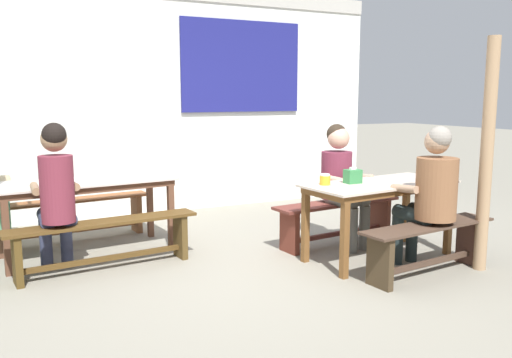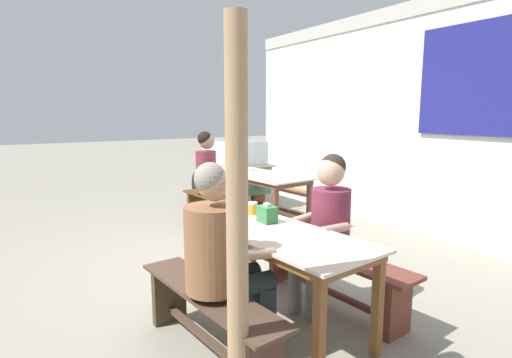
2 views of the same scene
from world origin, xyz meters
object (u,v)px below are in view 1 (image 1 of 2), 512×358
Objects in this scene: person_left_back_turned at (56,190)px; condiment_jar at (325,180)px; bench_far_back at (73,213)px; bench_near_back at (338,215)px; dining_table_far at (86,188)px; soup_bowl at (57,179)px; bench_near_front at (428,243)px; wooden_support_post at (487,156)px; dining_table_near at (380,191)px; person_right_near_table at (341,176)px; bench_far_front at (105,237)px; person_near_front at (431,190)px; tissue_box at (353,176)px.

condiment_jar is (2.30, -0.72, 0.03)m from person_left_back_turned.
bench_near_back is (2.53, -1.41, 0.01)m from bench_far_back.
soup_bowl reaches higher than dining_table_far.
soup_bowl reaches higher than bench_near_back.
dining_table_far is 1.23× the size of bench_near_front.
bench_near_back is 0.85m from condiment_jar.
wooden_support_post reaches higher than bench_far_back.
person_left_back_turned is at bearing 153.78° from bench_near_front.
bench_near_back is at bearing 95.84° from dining_table_near.
dining_table_near is 1.04× the size of bench_near_back.
bench_near_front is 10.30× the size of soup_bowl.
person_right_near_table is 0.64m from condiment_jar.
bench_far_front is 1.35× the size of person_right_near_table.
bench_far_front is 1.13× the size of bench_near_back.
wooden_support_post is (3.21, -2.70, 0.74)m from bench_far_back.
soup_bowl is at bearing 115.99° from bench_far_front.
person_near_front reaches higher than bench_near_front.
bench_near_back is at bearing -17.36° from soup_bowl.
bench_far_back is 0.75m from soup_bowl.
soup_bowl is (-2.73, 0.85, 0.46)m from bench_near_back.
wooden_support_post reaches higher than tissue_box.
tissue_box reaches higher than dining_table_near.
person_near_front is 3.54m from soup_bowl.
bench_near_front is at bearing -134.71° from person_near_front.
person_left_back_turned is at bearing 155.40° from person_near_front.
bench_far_back is 2.82m from condiment_jar.
tissue_box is at bearing -39.66° from bench_far_back.
soup_bowl is (-2.71, 0.92, 0.02)m from person_right_near_table.
person_near_front is (2.66, -1.94, 0.08)m from dining_table_far.
tissue_box is 0.29m from condiment_jar.
person_right_near_table is at bearing -106.30° from bench_near_back.
soup_bowl is (-0.26, 0.05, 0.10)m from dining_table_far.
wooden_support_post is (0.49, -0.16, 0.29)m from person_near_front.
bench_near_front is at bearing -84.16° from dining_table_near.
dining_table_far is 0.71m from bench_far_back.
bench_far_front is at bearing -84.42° from bench_far_back.
person_right_near_table reaches higher than bench_far_back.
soup_bowl reaches higher than dining_table_near.
tissue_box is (-0.40, 0.61, 0.06)m from person_near_front.
person_left_back_turned is 2.41m from condiment_jar.
bench_near_front is 0.47m from person_near_front.
person_near_front is at bearing 161.93° from wooden_support_post.
bench_near_front is 1.08m from condiment_jar.
bench_far_back is (-2.59, 2.01, -0.36)m from dining_table_near.
dining_table_near is at bearing -37.76° from bench_far_back.
bench_far_front is 1.32× the size of person_near_front.
bench_far_front is 2.42m from bench_near_back.
person_right_near_table is at bearing 41.17° from condiment_jar.
person_near_front is at bearing -36.03° from dining_table_far.
condiment_jar is at bearing -42.87° from bench_far_back.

